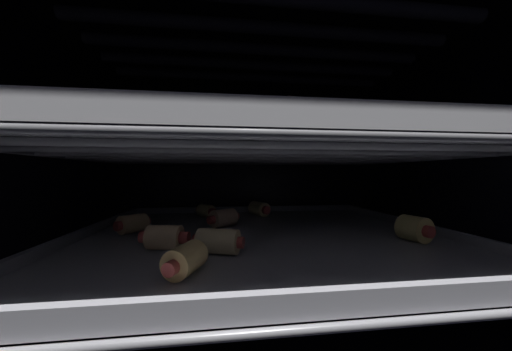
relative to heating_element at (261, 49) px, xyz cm
name	(u,v)px	position (x,y,z in cm)	size (l,w,h in cm)	color
ground_plane	(261,320)	(0.00, 0.00, -37.82)	(59.68, 50.45, 1.20)	black
oven_wall_back	(246,174)	(0.00, 24.63, -17.32)	(59.68, 1.20, 39.81)	black
oven_wall_left	(30,173)	(-29.24, 0.00, -17.32)	(1.20, 48.05, 39.81)	black
oven_wall_right	(449,174)	(29.24, 0.00, -17.32)	(1.20, 48.05, 39.81)	black
oven_ceiling	(261,26)	(0.00, 0.00, 3.19)	(59.68, 50.45, 1.20)	black
heating_element	(261,49)	(0.00, 0.00, 0.00)	(45.83, 22.67, 1.53)	#333338
oven_rack_lower	(261,239)	(0.00, 0.00, -26.51)	(54.49, 47.09, 0.60)	slate
baking_tray_lower	(261,234)	(0.00, 0.00, -25.80)	(47.27, 41.79, 1.73)	gray
pig_in_blanket_lower_0	(218,241)	(-5.82, -8.90, -24.31)	(5.49, 3.80, 2.55)	#DAC086
pig_in_blanket_lower_1	(206,211)	(-8.46, 14.09, -24.38)	(4.22, 4.87, 2.41)	#E0C57B
pig_in_blanket_lower_2	(414,229)	(17.80, -6.98, -24.05)	(3.64, 4.62, 3.07)	#DCC870
pig_in_blanket_lower_3	(133,223)	(-17.83, 2.35, -24.32)	(4.23, 4.66, 2.54)	#E4B678
pig_in_blanket_lower_4	(223,218)	(-5.22, 4.71, -24.22)	(5.14, 4.42, 2.73)	#E0B086
pig_in_blanket_lower_5	(185,259)	(-8.39, -14.09, -24.37)	(3.56, 5.08, 2.43)	#E7BD6E
pig_in_blanket_lower_6	(259,209)	(1.78, 14.69, -24.23)	(4.16, 5.75, 2.71)	#DFC882
pig_in_blanket_lower_7	(165,237)	(-11.61, -6.66, -24.27)	(5.57, 3.33, 2.64)	#DAB17D
oven_rack_upper	(261,157)	(0.00, 0.00, -14.99)	(54.59, 47.09, 0.69)	slate
baking_tray_upper	(261,151)	(0.00, 0.00, -14.23)	(47.27, 41.79, 1.84)	silver
pig_in_blanket_upper_0	(282,139)	(2.55, -1.95, -12.70)	(3.06, 5.18, 2.69)	#D3B978
pig_in_blanket_upper_1	(335,136)	(9.04, -3.93, -12.49)	(5.29, 5.29, 3.10)	#D5B381
pig_in_blanket_upper_2	(344,150)	(18.68, 13.36, -12.56)	(4.18, 4.98, 2.97)	#E7B271
pig_in_blanket_upper_3	(142,146)	(-18.69, 9.78, -12.70)	(3.99, 6.10, 2.68)	#EAB47F
pig_in_blanket_upper_4	(189,131)	(-9.10, -5.88, -12.56)	(3.71, 5.93, 2.96)	#DCC781
pig_in_blanket_upper_5	(332,148)	(14.03, 8.47, -12.83)	(4.74, 4.85, 2.43)	#D9B27B
pig_in_blanket_upper_6	(303,115)	(0.90, -16.13, -12.76)	(4.43, 3.32, 2.57)	#E8BA7B
pig_in_blanket_upper_7	(207,147)	(-8.21, 12.32, -12.39)	(4.71, 6.17, 3.30)	#E5B481
pig_in_blanket_upper_8	(136,142)	(-17.80, 3.73, -12.71)	(4.07, 3.90, 2.67)	#E9C47A
pig_in_blanket_upper_9	(183,148)	(-12.79, 14.19, -12.55)	(4.43, 6.18, 2.98)	#EAC072
pig_in_blanket_upper_10	(164,139)	(-13.71, 3.09, -12.34)	(5.36, 5.33, 3.40)	#E6BB86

